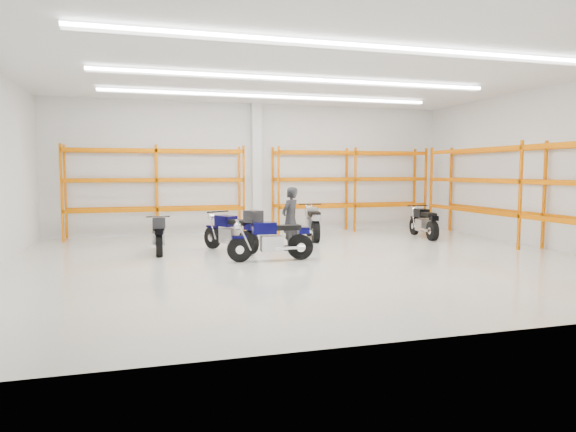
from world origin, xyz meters
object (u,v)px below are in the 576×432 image
object	(u,v)px
motorcycle_back_d	(424,223)
motorcycle_main	(274,241)
motorcycle_back_a	(159,235)
motorcycle_back_b	(234,232)
standing_man	(290,219)
structural_column	(257,169)
motorcycle_back_c	(313,223)

from	to	relation	value
motorcycle_back_d	motorcycle_main	bearing A→B (deg)	-154.35
motorcycle_back_a	motorcycle_back_b	bearing A→B (deg)	-9.96
standing_man	structural_column	size ratio (longest dim) A/B	0.39
motorcycle_main	structural_column	distance (m)	5.94
motorcycle_back_b	motorcycle_back_d	xyz separation A→B (m)	(6.43, 1.25, -0.07)
motorcycle_back_c	structural_column	size ratio (longest dim) A/B	0.50
motorcycle_main	structural_column	size ratio (longest dim) A/B	0.47
motorcycle_back_d	standing_man	bearing A→B (deg)	-165.51
motorcycle_main	motorcycle_back_c	world-z (taller)	motorcycle_back_c
motorcycle_main	standing_man	bearing A→B (deg)	60.73
motorcycle_back_b	standing_man	world-z (taller)	standing_man
motorcycle_back_c	motorcycle_back_d	xyz separation A→B (m)	(3.59, -0.65, -0.03)
motorcycle_back_c	motorcycle_back_b	bearing A→B (deg)	-146.21
motorcycle_main	motorcycle_back_b	bearing A→B (deg)	115.85
standing_man	motorcycle_back_a	bearing A→B (deg)	-46.02
motorcycle_back_b	motorcycle_back_d	world-z (taller)	motorcycle_back_b
motorcycle_back_a	motorcycle_main	bearing A→B (deg)	-34.52
motorcycle_back_a	standing_man	size ratio (longest dim) A/B	1.14
motorcycle_main	motorcycle_back_b	world-z (taller)	motorcycle_back_b
standing_man	structural_column	bearing A→B (deg)	-129.88
motorcycle_back_b	standing_man	distance (m)	1.58
standing_man	structural_column	xyz separation A→B (m)	(-0.03, 4.14, 1.38)
motorcycle_back_a	structural_column	size ratio (longest dim) A/B	0.44
motorcycle_back_c	structural_column	world-z (taller)	structural_column
structural_column	motorcycle_back_a	bearing A→B (deg)	-132.44
motorcycle_back_b	motorcycle_back_d	distance (m)	6.55
motorcycle_back_c	motorcycle_back_d	size ratio (longest dim) A/B	1.06
motorcycle_back_b	motorcycle_back_a	bearing A→B (deg)	170.04
motorcycle_back_a	standing_man	distance (m)	3.53
structural_column	motorcycle_main	bearing A→B (deg)	-98.12
motorcycle_back_b	structural_column	bearing A→B (deg)	69.75
motorcycle_back_a	motorcycle_back_b	size ratio (longest dim) A/B	0.95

